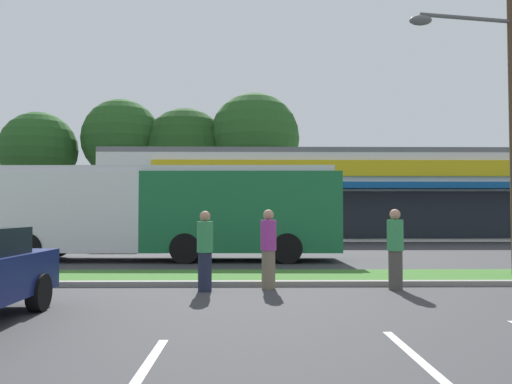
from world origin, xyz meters
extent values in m
cube|color=#386B28|center=(0.00, 14.00, 0.06)|extent=(56.00, 2.20, 0.12)
cube|color=gray|center=(0.00, 12.78, 0.06)|extent=(56.00, 0.24, 0.12)
cube|color=silver|center=(5.36, 35.38, 2.56)|extent=(31.66, 10.55, 5.12)
cube|color=black|center=(5.36, 30.06, 1.54)|extent=(26.59, 0.08, 2.66)
cube|color=#0F4C8C|center=(5.36, 29.40, 3.17)|extent=(29.76, 1.40, 0.35)
cube|color=gold|center=(5.36, 30.02, 4.20)|extent=(25.32, 0.16, 0.92)
cube|color=slate|center=(5.36, 35.38, 5.27)|extent=(31.66, 10.55, 0.30)
cylinder|color=#473323|center=(-18.99, 43.00, 2.22)|extent=(0.44, 0.44, 4.44)
sphere|color=#23511E|center=(-18.99, 43.00, 6.77)|extent=(6.21, 6.21, 6.21)
cylinder|color=#473323|center=(-12.37, 43.51, 2.67)|extent=(0.44, 0.44, 5.34)
sphere|color=#23511E|center=(-12.37, 43.51, 7.78)|extent=(6.52, 6.52, 6.52)
cylinder|color=#473323|center=(-7.11, 43.94, 2.00)|extent=(0.44, 0.44, 3.99)
sphere|color=#1E4719|center=(-7.11, 43.94, 6.73)|extent=(7.30, 7.30, 7.30)
cylinder|color=#473323|center=(-1.32, 43.35, 2.51)|extent=(0.44, 0.44, 5.02)
sphere|color=#23511E|center=(-1.32, 43.35, 7.82)|extent=(7.47, 7.47, 7.47)
cylinder|color=#59595B|center=(3.75, 13.71, 6.60)|extent=(2.58, 0.56, 0.10)
ellipsoid|color=#59595B|center=(2.48, 13.48, 6.45)|extent=(0.56, 0.32, 0.24)
cube|color=#196638|center=(-2.03, 19.04, 1.70)|extent=(6.75, 2.70, 2.70)
cube|color=silver|center=(-8.11, 19.17, 1.70)|extent=(5.53, 2.67, 2.70)
cube|color=silver|center=(-4.76, 19.10, 3.15)|extent=(11.73, 2.55, 0.20)
cube|color=black|center=(-4.73, 20.40, 2.19)|extent=(11.19, 0.30, 1.19)
cylinder|color=black|center=(-9.05, 18.02, 0.50)|extent=(1.01, 0.32, 1.00)
cylinder|color=black|center=(-8.99, 20.37, 0.50)|extent=(1.01, 0.32, 1.00)
cylinder|color=black|center=(-3.88, 17.91, 0.50)|extent=(1.01, 0.32, 1.00)
cylinder|color=black|center=(-3.82, 20.25, 0.50)|extent=(1.01, 0.32, 1.00)
cylinder|color=black|center=(-0.53, 17.83, 0.50)|extent=(1.01, 0.32, 1.00)
cylinder|color=black|center=(-0.48, 20.18, 0.50)|extent=(1.01, 0.32, 1.00)
cube|color=#333338|center=(-6.94, 12.29, 0.23)|extent=(0.08, 0.36, 0.45)
cube|color=silver|center=(-7.54, 24.29, 0.70)|extent=(4.33, 1.79, 0.77)
cube|color=black|center=(-7.33, 24.29, 1.31)|extent=(1.95, 1.58, 0.45)
cylinder|color=black|center=(-8.88, 23.44, 0.32)|extent=(0.64, 0.22, 0.64)
cylinder|color=black|center=(-8.88, 25.14, 0.32)|extent=(0.64, 0.22, 0.64)
cylinder|color=black|center=(-6.20, 23.44, 0.32)|extent=(0.64, 0.22, 0.64)
cylinder|color=black|center=(-6.20, 25.14, 0.32)|extent=(0.64, 0.22, 0.64)
cube|color=#0C3F1E|center=(-12.73, 24.39, 0.70)|extent=(4.39, 1.78, 0.76)
cube|color=black|center=(-12.51, 24.39, 1.29)|extent=(1.98, 1.57, 0.42)
cylinder|color=black|center=(-11.36, 23.55, 0.32)|extent=(0.64, 0.22, 0.64)
cylinder|color=black|center=(-11.36, 25.24, 0.32)|extent=(0.64, 0.22, 0.64)
cylinder|color=black|center=(-5.36, 9.84, 0.32)|extent=(0.22, 0.64, 0.64)
cylinder|color=#47423D|center=(1.41, 12.17, 0.43)|extent=(0.30, 0.30, 0.85)
cylinder|color=#338C4C|center=(1.41, 12.17, 1.19)|extent=(0.35, 0.35, 0.67)
sphere|color=tan|center=(1.41, 12.17, 1.64)|extent=(0.23, 0.23, 0.23)
cylinder|color=#726651|center=(-1.35, 12.38, 0.42)|extent=(0.30, 0.30, 0.85)
cylinder|color=#99338C|center=(-1.35, 12.38, 1.18)|extent=(0.35, 0.35, 0.67)
sphere|color=tan|center=(-1.35, 12.38, 1.63)|extent=(0.23, 0.23, 0.23)
cylinder|color=#1E2338|center=(-2.72, 12.03, 0.42)|extent=(0.29, 0.29, 0.83)
cylinder|color=#338C4C|center=(-2.72, 12.03, 1.16)|extent=(0.35, 0.35, 0.66)
sphere|color=tan|center=(-2.72, 12.03, 1.60)|extent=(0.23, 0.23, 0.23)
camera|label=1|loc=(-1.78, 0.99, 1.69)|focal=36.04mm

